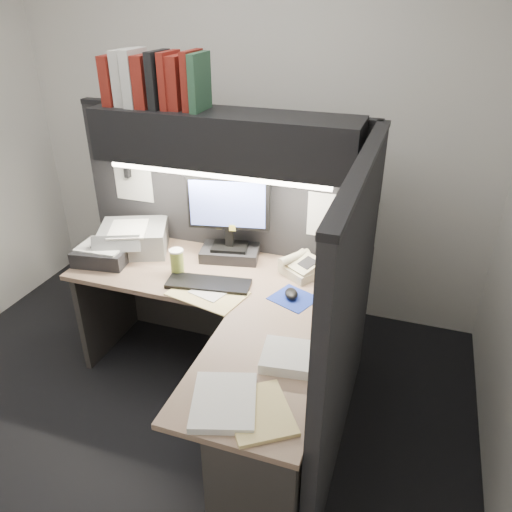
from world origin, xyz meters
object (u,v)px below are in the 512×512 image
monitor (229,227)px  overhead_shelf (224,139)px  printer (134,238)px  desk (229,380)px  coffee_cup (177,263)px  keyboard (209,284)px  notebook_stack (104,254)px  telephone (304,267)px

monitor → overhead_shelf: bearing=-147.4°
overhead_shelf → printer: 0.93m
desk → coffee_cup: 0.79m
overhead_shelf → monitor: (0.01, 0.01, -0.56)m
keyboard → overhead_shelf: bearing=84.2°
monitor → notebook_stack: bearing=-170.2°
overhead_shelf → keyboard: bearing=-87.1°
desk → keyboard: bearing=124.6°
overhead_shelf → printer: size_ratio=3.71×
overhead_shelf → coffee_cup: (-0.21, -0.27, -0.69)m
coffee_cup → monitor: bearing=51.8°
keyboard → coffee_cup: bearing=155.2°
overhead_shelf → coffee_cup: bearing=-127.8°
monitor → keyboard: (0.01, -0.35, -0.20)m
overhead_shelf → notebook_stack: 1.06m
keyboard → coffee_cup: 0.25m
keyboard → printer: bearing=149.1°
telephone → desk: bearing=-71.0°
coffee_cup → notebook_stack: size_ratio=0.46×
desk → telephone: 0.82m
desk → printer: bearing=144.0°
desk → monitor: (-0.29, 0.76, 0.50)m
overhead_shelf → notebook_stack: size_ratio=4.77×
telephone → notebook_stack: (-1.23, -0.25, 0.00)m
keyboard → telephone: size_ratio=2.13×
desk → notebook_stack: size_ratio=5.24×
overhead_shelf → monitor: 0.56m
desk → telephone: telephone is taller
overhead_shelf → notebook_stack: overhead_shelf is taller
overhead_shelf → telephone: 0.88m
monitor → notebook_stack: 0.81m
desk → telephone: (0.20, 0.72, 0.33)m
overhead_shelf → notebook_stack: bearing=-159.1°
monitor → keyboard: bearing=-100.5°
monitor → telephone: (0.49, -0.04, -0.17)m
keyboard → telephone: telephone is taller
desk → monitor: monitor is taller
keyboard → coffee_cup: size_ratio=3.23×
overhead_shelf → notebook_stack: (-0.73, -0.28, -0.72)m
printer → desk: bearing=-59.1°
desk → monitor: bearing=110.8°
keyboard → printer: size_ratio=1.16×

